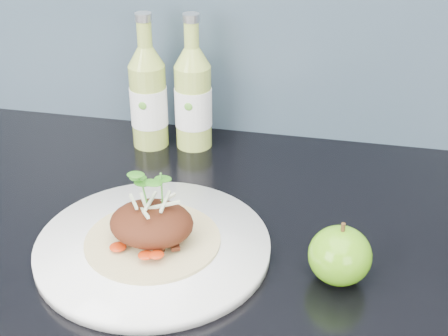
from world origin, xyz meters
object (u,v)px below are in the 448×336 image
(dinner_plate, at_px, (153,247))
(cider_bottle_right, at_px, (193,98))
(cider_bottle_left, at_px, (148,97))
(green_apple, at_px, (340,255))

(dinner_plate, height_order, cider_bottle_right, cider_bottle_right)
(dinner_plate, relative_size, cider_bottle_left, 1.66)
(dinner_plate, bearing_deg, green_apple, -1.43)
(cider_bottle_left, xyz_separation_m, cider_bottle_right, (0.07, 0.01, 0.00))
(dinner_plate, distance_m, green_apple, 0.24)
(dinner_plate, distance_m, cider_bottle_left, 0.32)
(dinner_plate, distance_m, cider_bottle_right, 0.31)
(dinner_plate, xyz_separation_m, cider_bottle_left, (-0.10, 0.29, 0.08))
(cider_bottle_left, bearing_deg, green_apple, -37.27)
(green_apple, bearing_deg, cider_bottle_left, 138.15)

